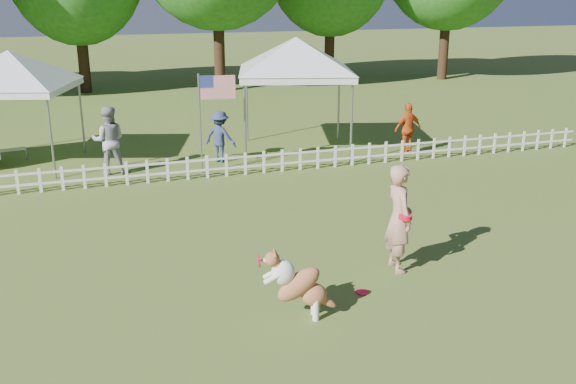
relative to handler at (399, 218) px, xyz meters
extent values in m
plane|color=#46631F|center=(-1.85, -0.54, -0.94)|extent=(120.00, 120.00, 0.00)
imported|color=tan|center=(0.00, 0.00, 0.00)|extent=(0.49, 0.71, 1.88)
cylinder|color=red|center=(-0.93, -0.67, -0.93)|extent=(0.26, 0.26, 0.02)
imported|color=#98989D|center=(-4.42, 7.66, -0.05)|extent=(0.93, 0.76, 1.77)
imported|color=navy|center=(-1.44, 7.95, -0.22)|extent=(1.04, 1.01, 1.43)
imported|color=#CF4F18|center=(3.91, 7.14, -0.19)|extent=(0.92, 0.47, 1.50)
camera|label=1|loc=(-4.85, -9.16, 3.74)|focal=40.00mm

